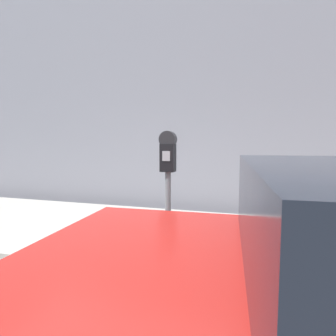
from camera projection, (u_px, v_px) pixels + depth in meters
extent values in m
plane|color=slate|center=(89.00, 334.00, 2.05)|extent=(60.00, 60.00, 0.00)
cube|color=#BCB7AD|center=(167.00, 235.00, 4.15)|extent=(24.00, 2.80, 0.11)
cube|color=gray|center=(192.00, 57.00, 5.64)|extent=(24.00, 0.30, 6.76)
cylinder|color=slate|center=(168.00, 217.00, 3.05)|extent=(0.07, 0.07, 1.06)
cube|color=black|center=(168.00, 158.00, 2.99)|extent=(0.16, 0.14, 0.32)
cube|color=gray|center=(166.00, 156.00, 2.92)|extent=(0.09, 0.01, 0.11)
cylinder|color=black|center=(168.00, 139.00, 2.98)|extent=(0.19, 0.11, 0.19)
cylinder|color=black|center=(205.00, 292.00, 2.06)|extent=(0.66, 0.25, 0.65)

